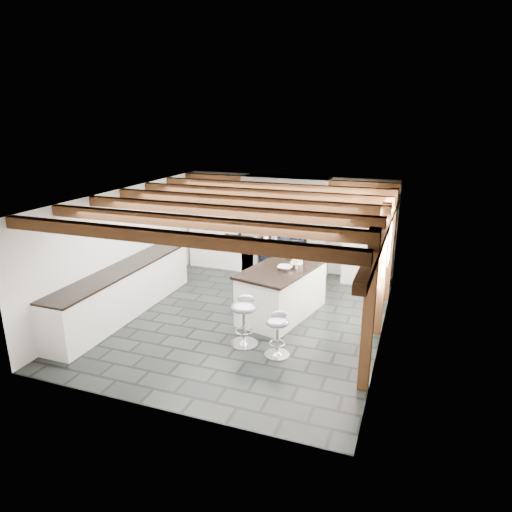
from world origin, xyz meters
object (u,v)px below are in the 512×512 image
(bar_stool_near, at_px, (277,329))
(kitchen_island, at_px, (282,290))
(range_cooker, at_px, (285,254))
(bar_stool_far, at_px, (244,315))

(bar_stool_near, bearing_deg, kitchen_island, 80.20)
(range_cooker, height_order, bar_stool_far, range_cooker)
(range_cooker, xyz_separation_m, bar_stool_near, (1.02, -3.83, -0.00))
(range_cooker, relative_size, bar_stool_far, 1.16)
(kitchen_island, bearing_deg, bar_stool_near, -63.12)
(range_cooker, bearing_deg, kitchen_island, -74.44)
(range_cooker, height_order, bar_stool_near, range_cooker)
(kitchen_island, distance_m, bar_stool_near, 1.56)
(bar_stool_far, bearing_deg, kitchen_island, 63.78)
(range_cooker, distance_m, kitchen_island, 2.40)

